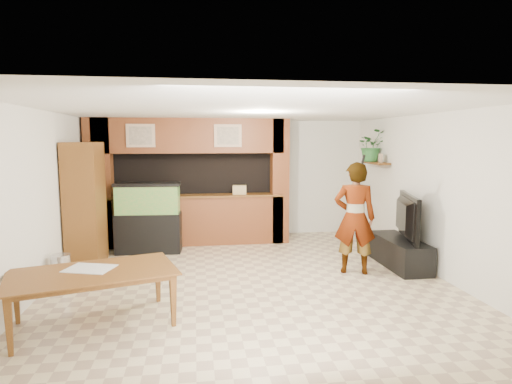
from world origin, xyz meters
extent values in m
plane|color=#CEBB8F|center=(0.00, 0.00, 0.00)|extent=(6.50, 6.50, 0.00)
plane|color=white|center=(0.00, 0.00, 2.60)|extent=(6.50, 6.50, 0.00)
plane|color=silver|center=(0.00, 3.25, 1.30)|extent=(6.00, 0.00, 6.00)
plane|color=silver|center=(-3.00, 0.00, 1.30)|extent=(0.00, 6.50, 6.50)
plane|color=silver|center=(3.00, 0.00, 1.30)|extent=(0.00, 6.50, 6.50)
cube|color=brown|center=(-0.90, 2.45, 0.50)|extent=(3.80, 0.35, 1.00)
cube|color=brown|center=(-0.90, 2.45, 1.02)|extent=(3.80, 0.43, 0.04)
cube|color=brown|center=(-0.90, 2.45, 2.25)|extent=(3.80, 0.35, 0.70)
cube|color=brown|center=(-2.70, 2.45, 1.30)|extent=(0.50, 0.35, 2.60)
cube|color=brown|center=(0.95, 2.45, 1.30)|extent=(0.35, 0.35, 2.60)
cube|color=black|center=(-0.90, 3.00, 1.45)|extent=(4.20, 0.45, 0.85)
cube|color=tan|center=(-1.85, 2.26, 2.25)|extent=(0.55, 0.03, 0.45)
cube|color=tan|center=(-1.85, 2.24, 2.25)|extent=(0.43, 0.01, 0.35)
cube|color=tan|center=(-0.15, 2.26, 2.25)|extent=(0.55, 0.03, 0.45)
cube|color=tan|center=(-0.15, 2.24, 2.25)|extent=(0.43, 0.01, 0.35)
cylinder|color=black|center=(-2.97, 1.00, 1.90)|extent=(0.04, 0.25, 0.25)
cylinder|color=white|center=(-2.94, 1.00, 1.90)|extent=(0.01, 0.21, 0.21)
cube|color=brown|center=(2.85, 1.95, 1.70)|extent=(0.25, 0.90, 0.04)
cube|color=brown|center=(-2.70, 1.27, 1.07)|extent=(0.53, 0.87, 2.13)
cylinder|color=#B2B2B7|center=(-2.78, 0.05, 0.25)|extent=(0.28, 0.28, 0.51)
cube|color=black|center=(-1.72, 1.95, 0.38)|extent=(1.22, 0.46, 0.77)
cube|color=#2F7535|center=(-1.72, 1.95, 1.03)|extent=(1.17, 0.43, 0.53)
cube|color=black|center=(-1.72, 1.95, 1.33)|extent=(1.22, 0.46, 0.06)
cube|color=black|center=(2.65, 0.40, 0.24)|extent=(0.53, 1.44, 0.48)
imported|color=black|center=(2.65, 0.40, 0.87)|extent=(0.53, 1.34, 0.77)
cube|color=tan|center=(2.85, 1.72, 1.81)|extent=(0.03, 0.13, 0.18)
imported|color=#27622C|center=(2.82, 2.11, 2.05)|extent=(0.63, 0.56, 0.66)
imported|color=#A77B5B|center=(1.74, 0.17, 0.91)|extent=(0.76, 0.62, 1.82)
cylinder|color=black|center=(1.79, 0.01, 1.86)|extent=(0.04, 0.10, 0.16)
imported|color=brown|center=(-2.00, -1.36, 0.33)|extent=(2.07, 1.52, 0.65)
cube|color=silver|center=(-2.07, -1.22, 0.65)|extent=(0.63, 0.53, 0.01)
cube|color=tan|center=(0.10, 2.45, 1.13)|extent=(0.30, 0.22, 0.19)
camera|label=1|loc=(-0.81, -6.36, 2.17)|focal=30.00mm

